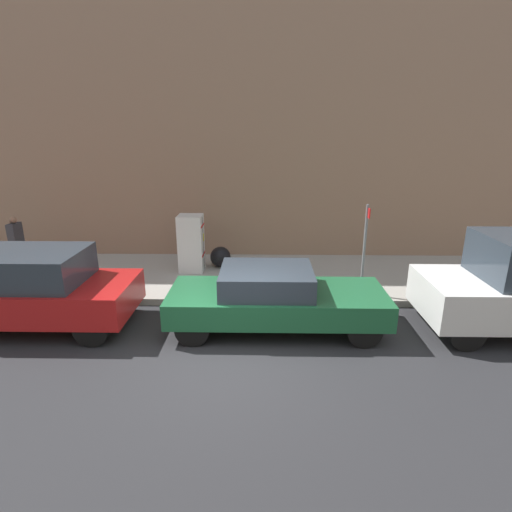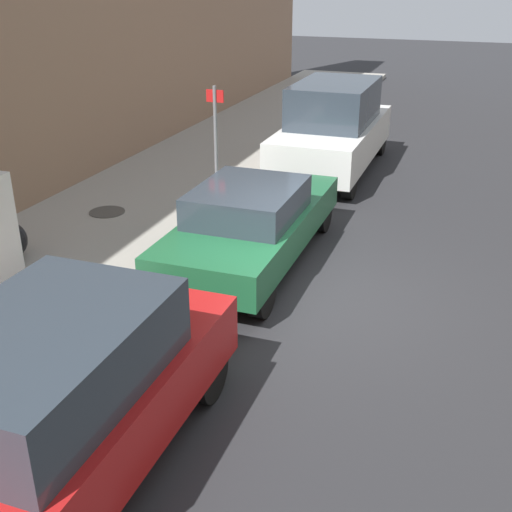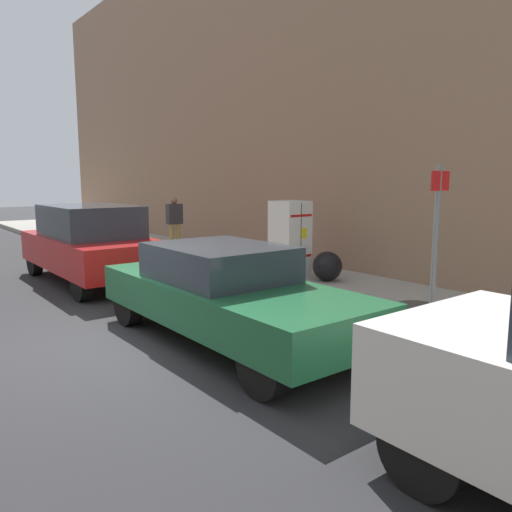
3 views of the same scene
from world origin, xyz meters
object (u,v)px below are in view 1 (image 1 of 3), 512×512
object	(u,v)px
discarded_refrigerator	(191,243)
parked_suv_red	(28,288)
trash_bag	(220,257)
parked_sedan_green	(275,298)
street_sign_post	(365,245)
pedestrian_walking_far	(16,239)

from	to	relation	value
discarded_refrigerator	parked_suv_red	xyz separation A→B (m)	(3.36, -3.02, -0.12)
discarded_refrigerator	trash_bag	xyz separation A→B (m)	(-0.34, 0.82, -0.53)
parked_suv_red	parked_sedan_green	bearing A→B (deg)	90.00
parked_suv_red	parked_sedan_green	xyz separation A→B (m)	(0.00, 5.43, -0.18)
street_sign_post	trash_bag	world-z (taller)	street_sign_post
street_sign_post	trash_bag	xyz separation A→B (m)	(-2.11, -3.87, -1.00)
discarded_refrigerator	trash_bag	bearing A→B (deg)	112.66
street_sign_post	parked_suv_red	bearing A→B (deg)	-78.29
street_sign_post	pedestrian_walking_far	world-z (taller)	street_sign_post
trash_bag	pedestrian_walking_far	distance (m)	6.15
discarded_refrigerator	parked_sedan_green	distance (m)	4.14
discarded_refrigerator	street_sign_post	size ratio (longest dim) A/B	0.72
parked_suv_red	street_sign_post	bearing A→B (deg)	101.71
pedestrian_walking_far	parked_sedan_green	distance (m)	8.41
street_sign_post	parked_suv_red	world-z (taller)	street_sign_post
pedestrian_walking_far	parked_sedan_green	world-z (taller)	pedestrian_walking_far
street_sign_post	discarded_refrigerator	bearing A→B (deg)	-110.60
discarded_refrigerator	trash_bag	world-z (taller)	discarded_refrigerator
discarded_refrigerator	street_sign_post	xyz separation A→B (m)	(1.76, 4.69, 0.47)
trash_bag	parked_sedan_green	size ratio (longest dim) A/B	0.14
discarded_refrigerator	parked_sedan_green	size ratio (longest dim) A/B	0.36
pedestrian_walking_far	parked_suv_red	world-z (taller)	pedestrian_walking_far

